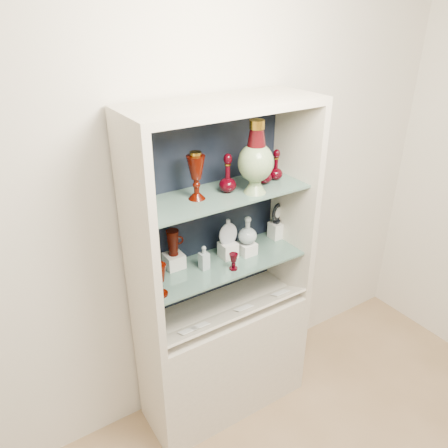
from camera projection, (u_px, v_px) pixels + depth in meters
wall_back at (203, 193)px, 2.43m from camera, size 3.50×0.02×2.80m
cabinet_base at (224, 356)px, 2.72m from camera, size 1.00×0.40×0.75m
cabinet_back_panel at (206, 207)px, 2.44m from camera, size 0.98×0.02×1.15m
cabinet_side_left at (139, 244)px, 2.06m from camera, size 0.04×0.40×1.15m
cabinet_side_right at (294, 200)px, 2.53m from camera, size 0.04×0.40×1.15m
cabinet_top_cap at (224, 105)px, 2.03m from camera, size 1.00×0.40×0.04m
shelf_lower at (222, 263)px, 2.44m from camera, size 0.92×0.34×0.01m
shelf_upper at (222, 194)px, 2.25m from camera, size 0.92×0.34×0.01m
label_ledge at (235, 314)px, 2.46m from camera, size 0.92×0.17×0.09m
label_card_0 at (280, 293)px, 2.61m from camera, size 0.10×0.06×0.03m
label_card_1 at (243, 308)px, 2.48m from camera, size 0.10×0.06×0.03m
label_card_2 at (199, 326)px, 2.34m from camera, size 0.10×0.06×0.03m
label_card_3 at (188, 330)px, 2.31m from camera, size 0.10×0.06×0.03m
pedestal_lamp_left at (139, 190)px, 1.99m from camera, size 0.09×0.09×0.22m
pedestal_lamp_right at (196, 176)px, 2.13m from camera, size 0.10×0.10×0.24m
enamel_urn at (256, 157)px, 2.17m from camera, size 0.20×0.20×0.37m
ruby_decanter_a at (228, 171)px, 2.21m from camera, size 0.12×0.12×0.23m
ruby_decanter_b at (276, 164)px, 2.38m from camera, size 0.10×0.10×0.18m
lidded_bowl at (264, 175)px, 2.35m from camera, size 0.10×0.10×0.10m
cobalt_goblet at (146, 269)px, 2.19m from camera, size 0.10×0.10×0.20m
ruby_goblet_tall at (160, 280)px, 2.13m from camera, size 0.09×0.09×0.17m
ruby_goblet_small at (234, 262)px, 2.35m from camera, size 0.06×0.06×0.10m
riser_ruby_pitcher at (174, 261)px, 2.38m from camera, size 0.10×0.10×0.08m
ruby_pitcher at (173, 243)px, 2.33m from camera, size 0.12×0.09×0.14m
clear_square_bottle at (204, 257)px, 2.35m from camera, size 0.05×0.05×0.14m
riser_flat_flask at (228, 250)px, 2.47m from camera, size 0.09×0.09×0.09m
flat_flask at (228, 231)px, 2.42m from camera, size 0.11×0.06×0.15m
riser_clear_round_decanter at (247, 248)px, 2.51m from camera, size 0.09×0.09×0.07m
clear_round_decanter at (248, 231)px, 2.45m from camera, size 0.13×0.13×0.16m
riser_cameo_medallion at (276, 230)px, 2.68m from camera, size 0.08×0.08×0.10m
cameo_medallion at (277, 213)px, 2.62m from camera, size 0.12×0.08×0.13m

